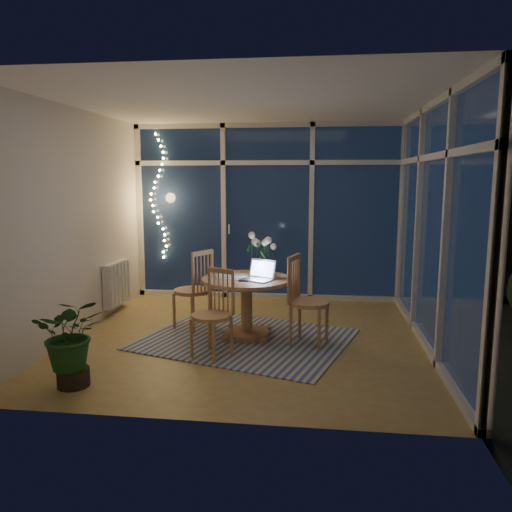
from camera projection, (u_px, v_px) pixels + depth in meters
name	position (u px, v px, depth m)	size (l,w,h in m)	color
floor	(249.00, 338.00, 5.70)	(4.00, 4.00, 0.00)	olive
ceiling	(249.00, 103.00, 5.30)	(4.00, 4.00, 0.00)	silver
wall_back	(268.00, 212.00, 7.46)	(4.00, 0.04, 2.60)	silver
wall_front	(210.00, 251.00, 3.54)	(4.00, 0.04, 2.60)	silver
wall_left	(77.00, 223.00, 5.75)	(0.04, 4.00, 2.60)	silver
wall_right	(437.00, 227.00, 5.25)	(0.04, 4.00, 2.60)	silver
window_wall_back	(267.00, 212.00, 7.42)	(4.00, 0.10, 2.60)	silver
window_wall_right	(433.00, 227.00, 5.26)	(0.10, 4.00, 2.60)	silver
radiator	(117.00, 283.00, 6.76)	(0.10, 0.70, 0.58)	silver
fairy_lights	(158.00, 197.00, 7.51)	(0.24, 0.10, 1.85)	#FFD066
garden_patio	(305.00, 267.00, 10.55)	(12.00, 6.00, 0.10)	black
garden_fence	(284.00, 219.00, 10.95)	(11.00, 0.08, 1.80)	#371E14
neighbour_roof	(303.00, 163.00, 13.65)	(7.00, 3.00, 2.20)	#353840
garden_shrubs	(231.00, 253.00, 9.06)	(0.90, 0.90, 0.90)	black
rug	(246.00, 339.00, 5.64)	(2.20, 1.76, 0.01)	beige
dining_table	(247.00, 308.00, 5.69)	(1.02, 1.02, 0.69)	#AC734D
chair_left	(192.00, 289.00, 5.98)	(0.46, 0.46, 0.99)	#AC734D
chair_right	(309.00, 300.00, 5.38)	(0.46, 0.46, 1.00)	#AC734D
chair_front	(211.00, 314.00, 5.02)	(0.42, 0.42, 0.91)	#AC734D
laptop	(257.00, 270.00, 5.49)	(0.33, 0.28, 0.24)	silver
flower_vase	(261.00, 265.00, 5.83)	(0.20, 0.20, 0.21)	silver
bowl	(283.00, 277.00, 5.61)	(0.15, 0.15, 0.04)	silver
newspapers	(234.00, 276.00, 5.70)	(0.38, 0.29, 0.01)	#B9B6B0
phone	(244.00, 281.00, 5.45)	(0.11, 0.05, 0.01)	black
potted_plant	(71.00, 345.00, 4.33)	(0.54, 0.47, 0.76)	#19461B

